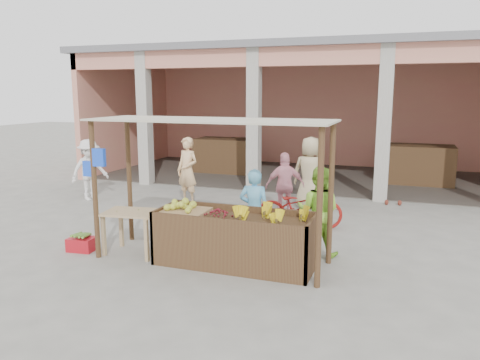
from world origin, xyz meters
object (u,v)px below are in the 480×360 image
at_px(red_crate, 82,244).
at_px(motorcycle, 299,206).
at_px(vendor_green, 318,209).
at_px(fruit_stall, 235,242).
at_px(side_table, 133,219).
at_px(vendor_blue, 254,208).

relative_size(red_crate, motorcycle, 0.25).
xyz_separation_m(vendor_green, motorcycle, (-0.64, 1.43, -0.34)).
bearing_deg(fruit_stall, side_table, -177.62).
bearing_deg(vendor_green, side_table, 22.86).
height_order(side_table, red_crate, side_table).
distance_m(red_crate, vendor_blue, 3.17).
bearing_deg(side_table, fruit_stall, -5.45).
bearing_deg(fruit_stall, red_crate, -174.74).
height_order(side_table, vendor_blue, vendor_blue).
xyz_separation_m(side_table, vendor_green, (3.06, 1.06, 0.19)).
xyz_separation_m(red_crate, vendor_blue, (2.92, 1.04, 0.68)).
distance_m(vendor_blue, motorcycle, 1.73).
relative_size(vendor_green, motorcycle, 0.88).
xyz_separation_m(fruit_stall, side_table, (-1.88, -0.08, 0.23)).
xyz_separation_m(red_crate, vendor_green, (4.03, 1.24, 0.70)).
bearing_deg(vendor_green, vendor_blue, 14.38).
bearing_deg(vendor_green, motorcycle, -62.19).
bearing_deg(side_table, red_crate, -177.07).
bearing_deg(vendor_green, red_crate, 20.93).
bearing_deg(vendor_blue, side_table, 19.22).
xyz_separation_m(fruit_stall, vendor_green, (1.19, 0.98, 0.42)).
bearing_deg(vendor_blue, red_crate, 15.22).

